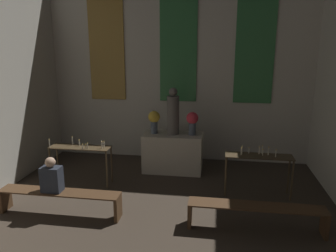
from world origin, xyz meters
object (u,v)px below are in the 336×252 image
(statue, at_px, (173,113))
(flower_vase_left, at_px, (154,120))
(altar, at_px, (173,152))
(flower_vase_right, at_px, (192,121))
(candle_rack_right, at_px, (259,161))
(pew_back_right, at_px, (256,212))
(candle_rack_left, at_px, (81,152))
(person_seated, at_px, (52,177))
(pew_back_left, at_px, (60,197))

(statue, bearing_deg, flower_vase_left, 180.00)
(altar, height_order, flower_vase_right, flower_vase_right)
(candle_rack_right, bearing_deg, pew_back_right, -96.95)
(candle_rack_left, xyz_separation_m, person_seated, (0.05, -1.40, -0.00))
(candle_rack_left, xyz_separation_m, candle_rack_right, (3.88, 0.00, 0.00))
(flower_vase_right, distance_m, candle_rack_right, 1.92)
(flower_vase_right, height_order, candle_rack_left, flower_vase_right)
(statue, height_order, candle_rack_left, statue)
(flower_vase_left, bearing_deg, candle_rack_right, -24.51)
(flower_vase_right, distance_m, pew_back_right, 2.98)
(pew_back_right, xyz_separation_m, person_seated, (-3.67, 0.00, 0.40))
(person_seated, bearing_deg, pew_back_left, 0.00)
(altar, distance_m, flower_vase_left, 0.95)
(flower_vase_left, xyz_separation_m, candle_rack_right, (2.41, -1.10, -0.55))
(altar, bearing_deg, pew_back_left, -125.25)
(statue, distance_m, flower_vase_left, 0.50)
(altar, relative_size, pew_back_left, 0.63)
(person_seated, bearing_deg, altar, 52.91)
(flower_vase_right, height_order, pew_back_left, flower_vase_right)
(altar, xyz_separation_m, candle_rack_left, (-1.94, -1.10, 0.27))
(pew_back_left, height_order, person_seated, person_seated)
(flower_vase_right, xyz_separation_m, pew_back_right, (1.30, -2.51, -0.96))
(candle_rack_left, bearing_deg, statue, 29.61)
(altar, distance_m, person_seated, 3.15)
(statue, distance_m, candle_rack_left, 2.35)
(candle_rack_right, bearing_deg, pew_back_left, -159.26)
(flower_vase_right, distance_m, person_seated, 3.49)
(altar, relative_size, person_seated, 2.20)
(candle_rack_left, distance_m, pew_back_right, 3.99)
(flower_vase_left, bearing_deg, statue, 0.00)
(candle_rack_left, bearing_deg, flower_vase_left, 36.87)
(altar, relative_size, flower_vase_left, 2.57)
(statue, bearing_deg, candle_rack_right, -29.52)
(pew_back_left, bearing_deg, flower_vase_right, 48.20)
(flower_vase_right, xyz_separation_m, candle_rack_right, (1.47, -1.10, -0.55))
(altar, relative_size, statue, 1.26)
(altar, relative_size, candle_rack_left, 1.05)
(flower_vase_right, bearing_deg, altar, 180.00)
(flower_vase_right, bearing_deg, pew_back_left, -131.80)
(altar, height_order, person_seated, person_seated)
(person_seated, bearing_deg, pew_back_right, 0.00)
(candle_rack_right, xyz_separation_m, person_seated, (-3.84, -1.41, -0.00))
(altar, bearing_deg, statue, 0.00)
(pew_back_left, distance_m, person_seated, 0.42)
(candle_rack_right, relative_size, person_seated, 2.08)
(person_seated, bearing_deg, flower_vase_right, 46.67)
(flower_vase_right, bearing_deg, statue, 180.00)
(altar, xyz_separation_m, statue, (0.00, 0.00, 1.00))
(flower_vase_right, bearing_deg, pew_back_right, -62.57)
(statue, height_order, candle_rack_right, statue)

